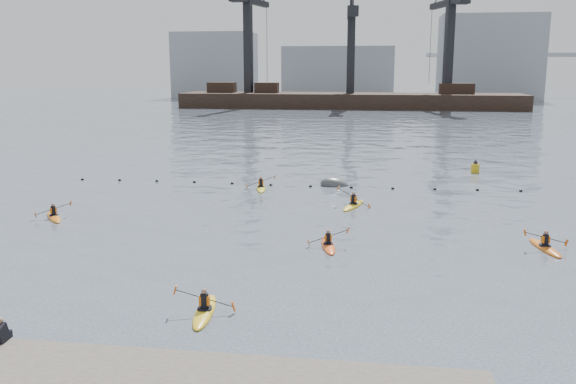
{
  "coord_description": "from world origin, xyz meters",
  "views": [
    {
      "loc": [
        5.66,
        -21.6,
        8.74
      ],
      "look_at": [
        1.55,
        6.83,
        2.8
      ],
      "focal_mm": 38.0,
      "sensor_mm": 36.0,
      "label": 1
    }
  ],
  "objects_px": {
    "kayaker_5": "(261,187)",
    "mooring_buoy": "(335,185)",
    "kayaker_0": "(328,245)",
    "kayaker_1": "(205,310)",
    "kayaker_2": "(54,216)",
    "nav_buoy": "(475,168)",
    "kayaker_4": "(545,247)",
    "kayaker_3": "(353,205)"
  },
  "relations": [
    {
      "from": "kayaker_4",
      "to": "kayaker_3",
      "type": "bearing_deg",
      "value": -49.57
    },
    {
      "from": "kayaker_1",
      "to": "kayaker_5",
      "type": "relative_size",
      "value": 1.02
    },
    {
      "from": "kayaker_0",
      "to": "kayaker_5",
      "type": "height_order",
      "value": "kayaker_5"
    },
    {
      "from": "kayaker_1",
      "to": "nav_buoy",
      "type": "xyz_separation_m",
      "value": [
        14.27,
        32.06,
        0.28
      ]
    },
    {
      "from": "kayaker_0",
      "to": "nav_buoy",
      "type": "height_order",
      "value": "nav_buoy"
    },
    {
      "from": "kayaker_0",
      "to": "nav_buoy",
      "type": "bearing_deg",
      "value": 54.51
    },
    {
      "from": "mooring_buoy",
      "to": "nav_buoy",
      "type": "distance_m",
      "value": 13.44
    },
    {
      "from": "kayaker_1",
      "to": "mooring_buoy",
      "type": "bearing_deg",
      "value": 76.76
    },
    {
      "from": "kayaker_4",
      "to": "nav_buoy",
      "type": "relative_size",
      "value": 2.67
    },
    {
      "from": "kayaker_2",
      "to": "kayaker_5",
      "type": "height_order",
      "value": "kayaker_5"
    },
    {
      "from": "kayaker_4",
      "to": "nav_buoy",
      "type": "bearing_deg",
      "value": -100.16
    },
    {
      "from": "kayaker_1",
      "to": "kayaker_4",
      "type": "xyz_separation_m",
      "value": [
        14.27,
        10.04,
        0.0
      ]
    },
    {
      "from": "mooring_buoy",
      "to": "nav_buoy",
      "type": "xyz_separation_m",
      "value": [
        11.24,
        7.36,
        0.38
      ]
    },
    {
      "from": "kayaker_0",
      "to": "kayaker_4",
      "type": "distance_m",
      "value": 10.58
    },
    {
      "from": "nav_buoy",
      "to": "kayaker_5",
      "type": "bearing_deg",
      "value": -150.32
    },
    {
      "from": "kayaker_2",
      "to": "kayaker_4",
      "type": "bearing_deg",
      "value": -42.26
    },
    {
      "from": "kayaker_4",
      "to": "kayaker_5",
      "type": "bearing_deg",
      "value": -47.58
    },
    {
      "from": "kayaker_5",
      "to": "mooring_buoy",
      "type": "height_order",
      "value": "kayaker_5"
    },
    {
      "from": "kayaker_3",
      "to": "mooring_buoy",
      "type": "xyz_separation_m",
      "value": [
        -1.63,
        6.76,
        -0.1
      ]
    },
    {
      "from": "kayaker_2",
      "to": "kayaker_5",
      "type": "bearing_deg",
      "value": 7.18
    },
    {
      "from": "kayaker_3",
      "to": "nav_buoy",
      "type": "height_order",
      "value": "kayaker_3"
    },
    {
      "from": "kayaker_2",
      "to": "mooring_buoy",
      "type": "bearing_deg",
      "value": 0.8
    },
    {
      "from": "kayaker_2",
      "to": "kayaker_1",
      "type": "bearing_deg",
      "value": -81.62
    },
    {
      "from": "kayaker_1",
      "to": "kayaker_5",
      "type": "xyz_separation_m",
      "value": [
        -2.22,
        22.66,
        -0.0
      ]
    },
    {
      "from": "mooring_buoy",
      "to": "kayaker_1",
      "type": "bearing_deg",
      "value": -97.0
    },
    {
      "from": "kayaker_3",
      "to": "nav_buoy",
      "type": "relative_size",
      "value": 2.72
    },
    {
      "from": "kayaker_3",
      "to": "kayaker_5",
      "type": "distance_m",
      "value": 8.34
    },
    {
      "from": "kayaker_4",
      "to": "kayaker_5",
      "type": "height_order",
      "value": "kayaker_5"
    },
    {
      "from": "kayaker_2",
      "to": "kayaker_3",
      "type": "distance_m",
      "value": 18.19
    },
    {
      "from": "mooring_buoy",
      "to": "kayaker_4",
      "type": "bearing_deg",
      "value": -52.51
    },
    {
      "from": "kayaker_0",
      "to": "kayaker_2",
      "type": "bearing_deg",
      "value": 156.82
    },
    {
      "from": "mooring_buoy",
      "to": "kayaker_5",
      "type": "bearing_deg",
      "value": -158.76
    },
    {
      "from": "kayaker_2",
      "to": "nav_buoy",
      "type": "height_order",
      "value": "nav_buoy"
    },
    {
      "from": "nav_buoy",
      "to": "mooring_buoy",
      "type": "bearing_deg",
      "value": -146.79
    },
    {
      "from": "kayaker_0",
      "to": "kayaker_1",
      "type": "relative_size",
      "value": 0.93
    },
    {
      "from": "kayaker_3",
      "to": "kayaker_4",
      "type": "distance_m",
      "value": 12.44
    },
    {
      "from": "kayaker_5",
      "to": "kayaker_2",
      "type": "bearing_deg",
      "value": -146.82
    },
    {
      "from": "kayaker_4",
      "to": "kayaker_5",
      "type": "xyz_separation_m",
      "value": [
        -16.49,
        12.62,
        -0.0
      ]
    },
    {
      "from": "kayaker_5",
      "to": "nav_buoy",
      "type": "relative_size",
      "value": 2.61
    },
    {
      "from": "kayaker_2",
      "to": "nav_buoy",
      "type": "bearing_deg",
      "value": -1.14
    },
    {
      "from": "mooring_buoy",
      "to": "kayaker_0",
      "type": "bearing_deg",
      "value": -87.36
    },
    {
      "from": "kayaker_0",
      "to": "nav_buoy",
      "type": "relative_size",
      "value": 2.47
    }
  ]
}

